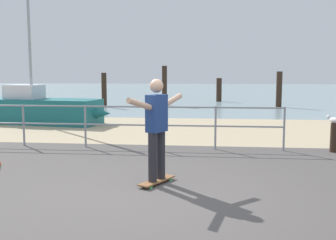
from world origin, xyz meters
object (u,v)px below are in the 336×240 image
skateboard (157,181)px  skateboarder (157,124)px  sailboat (43,109)px  bollard_short (334,138)px  seagull (335,120)px

skateboard → skateboarder: skateboarder is taller
skateboard → sailboat: bearing=124.8°
bollard_short → seagull: size_ratio=1.55×
skateboard → seagull: 4.84m
seagull → bollard_short: bearing=-58.5°
skateboard → bollard_short: bollard_short is taller
bollard_short → skateboarder: bearing=-140.4°
seagull → skateboard: bearing=-140.2°
skateboarder → bollard_short: 4.84m
skateboard → bollard_short: size_ratio=1.17×
skateboarder → seagull: size_ratio=3.74×
skateboard → bollard_short: bearing=39.6°
sailboat → seagull: size_ratio=13.03×
skateboard → seagull: size_ratio=1.82×
sailboat → bollard_short: sailboat is taller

